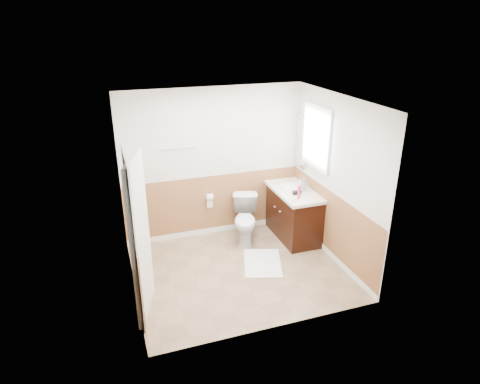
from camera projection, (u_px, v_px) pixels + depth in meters
name	position (u px, v px, depth m)	size (l,w,h in m)	color
floor	(239.00, 271.00, 6.20)	(3.00, 3.00, 0.00)	#8C7051
ceiling	(239.00, 101.00, 5.24)	(3.00, 3.00, 0.00)	white
wall_back	(213.00, 164.00, 6.85)	(3.00, 3.00, 0.00)	silver
wall_front	(277.00, 236.00, 4.58)	(3.00, 3.00, 0.00)	silver
wall_left	(126.00, 208.00, 5.27)	(3.00, 3.00, 0.00)	silver
wall_right	(335.00, 180.00, 6.16)	(3.00, 3.00, 0.00)	silver
wainscot_back	(215.00, 206.00, 7.13)	(3.00, 3.00, 0.00)	#9D683F
wainscot_front	(275.00, 292.00, 4.88)	(3.00, 3.00, 0.00)	#9D683F
wainscot_left	(133.00, 259.00, 5.56)	(2.60, 2.60, 0.00)	#9D683F
wainscot_right	(330.00, 226.00, 6.45)	(2.60, 2.60, 0.00)	#9D683F
toilet	(245.00, 220.00, 6.91)	(0.42, 0.73, 0.74)	silver
bath_mat	(262.00, 263.00, 6.37)	(0.55, 0.80, 0.02)	white
vanity_cabinet	(294.00, 215.00, 7.03)	(0.55, 1.10, 0.80)	black
vanity_knob_left	(280.00, 212.00, 6.80)	(0.03, 0.03, 0.03)	#B4B3BA
vanity_knob_right	(275.00, 207.00, 6.97)	(0.03, 0.03, 0.03)	silver
countertop	(294.00, 192.00, 6.86)	(0.60, 1.15, 0.05)	white
sink_basin	(291.00, 186.00, 6.99)	(0.36, 0.36, 0.02)	white
faucet	(301.00, 182.00, 7.02)	(0.02, 0.02, 0.14)	silver
lotion_bottle	(299.00, 192.00, 6.49)	(0.05, 0.05, 0.22)	#D33656
soap_dispenser	(303.00, 184.00, 6.80)	(0.10, 0.10, 0.21)	gray
hair_dryer_body	(297.00, 192.00, 6.68)	(0.07, 0.07, 0.14)	black
hair_dryer_handle	(294.00, 194.00, 6.71)	(0.03, 0.03, 0.07)	black
mirror_panel	(301.00, 141.00, 7.00)	(0.02, 0.35, 0.90)	silver
window_frame	(317.00, 137.00, 6.48)	(0.04, 0.80, 1.00)	white
window_glass	(317.00, 137.00, 6.48)	(0.01, 0.70, 0.90)	white
door	(140.00, 239.00, 4.99)	(0.05, 0.80, 2.04)	white
door_frame	(134.00, 239.00, 4.97)	(0.02, 0.92, 2.10)	white
door_knob	(143.00, 231.00, 5.33)	(0.06, 0.06, 0.06)	silver
towel_bar	(180.00, 147.00, 6.51)	(0.02, 0.02, 0.62)	silver
tp_holder_bar	(210.00, 197.00, 6.97)	(0.02, 0.02, 0.14)	silver
tp_roll	(210.00, 197.00, 6.97)	(0.11, 0.11, 0.10)	white
tp_sheet	(210.00, 203.00, 7.01)	(0.10, 0.01, 0.16)	white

